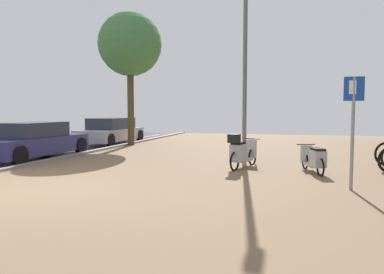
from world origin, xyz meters
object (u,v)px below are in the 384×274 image
at_px(scooter_near, 241,152).
at_px(parked_car_far, 111,131).
at_px(parked_car_near, 34,141).
at_px(parking_sign, 353,120).
at_px(scooter_mid, 315,159).
at_px(lamp_post, 245,51).
at_px(street_tree, 130,45).

xyz_separation_m(scooter_near, parked_car_far, (-7.45, 6.46, 0.16)).
bearing_deg(parked_car_near, parking_sign, -15.21).
height_order(parked_car_near, parked_car_far, parked_car_far).
relative_size(scooter_mid, parked_car_far, 0.36).
bearing_deg(lamp_post, scooter_mid, -44.06).
xyz_separation_m(scooter_mid, street_tree, (-8.07, 6.09, 4.44)).
bearing_deg(parking_sign, lamp_post, 123.78).
bearing_deg(lamp_post, scooter_near, -86.29).
relative_size(parked_car_far, street_tree, 0.70).
height_order(scooter_mid, parked_car_near, parked_car_near).
xyz_separation_m(scooter_mid, lamp_post, (-2.12, 2.05, 3.26)).
xyz_separation_m(parking_sign, street_tree, (-8.67, 8.09, 3.34)).
distance_m(scooter_near, street_tree, 9.47).
bearing_deg(parked_car_far, parking_sign, -40.97).
height_order(parked_car_near, lamp_post, lamp_post).
height_order(parking_sign, street_tree, street_tree).
bearing_deg(street_tree, lamp_post, -34.14).
bearing_deg(parked_car_far, parked_car_near, -88.93).
bearing_deg(street_tree, scooter_mid, -37.02).
distance_m(scooter_mid, parked_car_near, 9.37).
relative_size(scooter_mid, parked_car_near, 0.37).
relative_size(parking_sign, lamp_post, 0.36).
bearing_deg(street_tree, scooter_near, -43.86).
height_order(scooter_near, parking_sign, parking_sign).
height_order(scooter_near, scooter_mid, scooter_near).
distance_m(scooter_near, lamp_post, 3.64).
xyz_separation_m(parked_car_near, street_tree, (1.27, 5.39, 4.21)).
distance_m(parked_car_near, parked_car_far, 6.02).
distance_m(parked_car_far, street_tree, 4.45).
relative_size(parked_car_near, parked_car_far, 0.99).
distance_m(parked_car_far, lamp_post, 9.20).
bearing_deg(parked_car_far, street_tree, -24.56).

